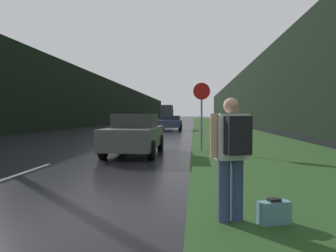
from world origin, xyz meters
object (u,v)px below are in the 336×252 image
Objects in this scene: car_passing_near at (135,134)px; delivery_truck at (167,113)px; stop_sign at (202,109)px; car_oncoming at (151,120)px; car_passing_far at (171,123)px; hitchhiker_with_backpack at (232,151)px; suitcase at (274,213)px.

delivery_truck is (-4.16, 59.94, 1.21)m from car_passing_near.
car_oncoming is at bearing 101.82° from stop_sign.
car_passing_far is 0.56× the size of delivery_truck.
delivery_truck is (-6.64, 58.96, 0.29)m from stop_sign.
hitchhiker_with_backpack is at bearing 96.28° from car_passing_far.
suitcase is 0.11× the size of car_passing_near.
hitchhiker_with_backpack reaches higher than car_oncoming.
stop_sign is 32.43m from car_oncoming.
delivery_truck reaches higher than stop_sign.
stop_sign is 2.82m from car_passing_near.
suitcase is at bearing -20.07° from hitchhiker_with_backpack.
car_passing_near is (-3.24, 6.96, 0.58)m from suitcase.
suitcase is (0.76, -7.93, -1.50)m from stop_sign.
suitcase is 0.10× the size of car_passing_far.
delivery_truck is (-7.39, 66.89, 1.79)m from suitcase.
hitchhiker_with_backpack is 24.62m from car_passing_far.
stop_sign reaches higher than car_passing_far.
delivery_truck is at bearing 78.01° from hitchhiker_with_backpack.
car_oncoming is (-4.16, 32.71, -0.02)m from car_passing_near.
car_oncoming reaches higher than car_passing_far.
delivery_truck is at bearing 90.00° from car_oncoming.
suitcase is at bearing 114.97° from car_passing_near.
stop_sign reaches higher than hitchhiker_with_backpack.
suitcase is 0.10× the size of car_oncoming.
delivery_truck is at bearing -86.03° from car_passing_near.
car_oncoming is (-6.64, 31.73, -0.94)m from stop_sign.
car_passing_near is 0.89× the size of car_passing_far.
car_oncoming reaches higher than suitcase.
car_passing_near is 0.50× the size of delivery_truck.
stop_sign is 7.94m from hitchhiker_with_backpack.
car_oncoming is at bearing 82.72° from suitcase.
car_passing_far is at bearing -90.00° from car_passing_near.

